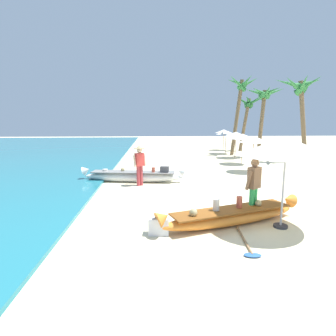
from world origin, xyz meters
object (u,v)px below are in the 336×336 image
at_px(boat_orange_foreground, 232,216).
at_px(person_vendor_hatted, 140,162).
at_px(cooler_box, 159,226).
at_px(palm_tree_leaning_seaward, 264,99).
at_px(palm_tree_tall_inland, 301,92).
at_px(palm_tree_far_behind, 240,93).
at_px(palm_tree_mid_cluster, 248,106).
at_px(boat_white_midground, 134,176).
at_px(paddle, 247,245).
at_px(person_tourist_customer, 254,185).
at_px(patio_umbrella_large, 286,147).

xyz_separation_m(boat_orange_foreground, person_vendor_hatted, (-2.60, 4.60, 0.75)).
xyz_separation_m(person_vendor_hatted, cooler_box, (0.67, -5.11, -0.78)).
bearing_deg(cooler_box, palm_tree_leaning_seaward, 63.96).
relative_size(palm_tree_tall_inland, palm_tree_far_behind, 0.90).
bearing_deg(person_vendor_hatted, palm_tree_mid_cluster, 55.13).
bearing_deg(cooler_box, boat_white_midground, 103.63).
relative_size(palm_tree_leaning_seaward, palm_tree_far_behind, 0.85).
bearing_deg(palm_tree_tall_inland, paddle, -121.76).
relative_size(boat_orange_foreground, boat_white_midground, 0.89).
xyz_separation_m(boat_white_midground, paddle, (2.90, -6.62, -0.23)).
bearing_deg(palm_tree_far_behind, palm_tree_mid_cluster, 59.83).
xyz_separation_m(person_vendor_hatted, paddle, (2.58, -5.88, -0.96)).
bearing_deg(person_tourist_customer, boat_white_midground, 125.98).
bearing_deg(boat_orange_foreground, boat_white_midground, 118.65).
height_order(person_vendor_hatted, palm_tree_mid_cluster, palm_tree_mid_cluster).
distance_m(palm_tree_far_behind, cooler_box, 17.25).
bearing_deg(palm_tree_far_behind, person_vendor_hatted, -126.14).
bearing_deg(palm_tree_leaning_seaward, palm_tree_far_behind, 137.94).
distance_m(boat_white_midground, person_vendor_hatted, 1.08).
relative_size(boat_orange_foreground, paddle, 2.64).
xyz_separation_m(person_vendor_hatted, person_tourist_customer, (3.30, -4.24, -0.02)).
xyz_separation_m(person_tourist_customer, paddle, (-0.72, -1.65, -0.93)).
xyz_separation_m(patio_umbrella_large, paddle, (-1.23, -1.02, -2.05)).
xyz_separation_m(palm_tree_tall_inland, palm_tree_mid_cluster, (-0.88, 7.00, -0.51)).
bearing_deg(boat_white_midground, boat_orange_foreground, -61.35).
bearing_deg(cooler_box, boat_orange_foreground, 18.92).
bearing_deg(patio_umbrella_large, cooler_box, -175.54).
distance_m(boat_white_midground, person_tourist_customer, 6.19).
height_order(person_tourist_customer, palm_tree_tall_inland, palm_tree_tall_inland).
bearing_deg(boat_white_midground, palm_tree_tall_inland, 27.24).
bearing_deg(person_vendor_hatted, boat_orange_foreground, -60.48).
height_order(boat_orange_foreground, palm_tree_mid_cluster, palm_tree_mid_cluster).
bearing_deg(boat_orange_foreground, person_tourist_customer, 27.57).
bearing_deg(palm_tree_leaning_seaward, paddle, -112.78).
xyz_separation_m(person_vendor_hatted, palm_tree_mid_cluster, (9.08, 13.03, 2.97)).
xyz_separation_m(palm_tree_far_behind, paddle, (-4.80, -15.99, -4.75)).
distance_m(person_tourist_customer, patio_umbrella_large, 1.38).
bearing_deg(boat_orange_foreground, palm_tree_mid_cluster, 69.83).
distance_m(boat_white_midground, patio_umbrella_large, 7.20).
bearing_deg(person_tourist_customer, boat_orange_foreground, -152.43).
distance_m(person_tourist_customer, paddle, 2.03).
bearing_deg(palm_tree_leaning_seaward, boat_white_midground, -138.23).
xyz_separation_m(patio_umbrella_large, cooler_box, (-3.15, -0.25, -1.87)).
distance_m(patio_umbrella_large, palm_tree_mid_cluster, 18.75).
relative_size(palm_tree_mid_cluster, palm_tree_far_behind, 0.81).
relative_size(palm_tree_mid_cluster, cooler_box, 10.31).
xyz_separation_m(boat_orange_foreground, paddle, (-0.02, -1.28, -0.21)).
distance_m(person_vendor_hatted, patio_umbrella_large, 6.28).
distance_m(cooler_box, paddle, 2.07).
height_order(cooler_box, paddle, cooler_box).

